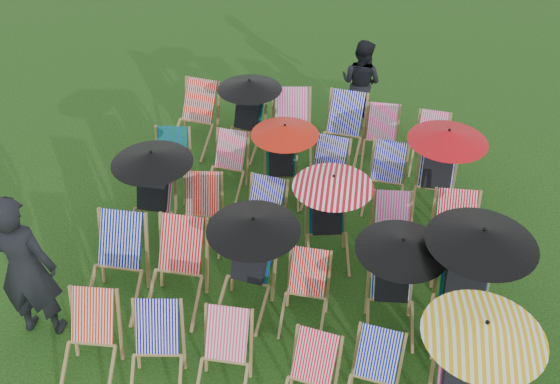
# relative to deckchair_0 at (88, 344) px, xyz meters

# --- Properties ---
(ground) EXTENTS (100.00, 100.00, 0.00)m
(ground) POSITION_rel_deckchair_0_xyz_m (1.94, 2.21, -0.45)
(ground) COLOR black
(ground) RESTS_ON ground
(deckchair_0) EXTENTS (0.63, 0.85, 0.90)m
(deckchair_0) POSITION_rel_deckchair_0_xyz_m (0.00, 0.00, 0.00)
(deckchair_0) COLOR olive
(deckchair_0) RESTS_ON ground
(deckchair_1) EXTENTS (0.68, 0.88, 0.88)m
(deckchair_1) POSITION_rel_deckchair_0_xyz_m (0.76, -0.03, -0.01)
(deckchair_1) COLOR olive
(deckchair_1) RESTS_ON ground
(deckchair_2) EXTENTS (0.58, 0.80, 0.86)m
(deckchair_2) POSITION_rel_deckchair_0_xyz_m (1.48, -0.00, -0.02)
(deckchair_2) COLOR olive
(deckchair_2) RESTS_ON ground
(deckchair_3) EXTENTS (0.67, 0.84, 0.82)m
(deckchair_3) POSITION_rel_deckchair_0_xyz_m (2.40, -0.13, -0.04)
(deckchair_3) COLOR olive
(deckchair_3) RESTS_ON ground
(deckchair_4) EXTENTS (0.66, 0.83, 0.82)m
(deckchair_4) POSITION_rel_deckchair_0_xyz_m (3.05, -0.00, -0.04)
(deckchair_4) COLOR olive
(deckchair_4) RESTS_ON ground
(deckchair_5) EXTENTS (1.17, 1.22, 1.39)m
(deckchair_5) POSITION_rel_deckchair_0_xyz_m (3.97, -0.04, 0.29)
(deckchair_5) COLOR olive
(deckchair_5) RESTS_ON ground
(deckchair_6) EXTENTS (0.70, 0.96, 1.02)m
(deckchair_6) POSITION_rel_deckchair_0_xyz_m (-0.10, 1.11, 0.06)
(deckchair_6) COLOR olive
(deckchair_6) RESTS_ON ground
(deckchair_7) EXTENTS (0.72, 0.97, 1.01)m
(deckchair_7) POSITION_rel_deckchair_0_xyz_m (0.66, 1.14, 0.06)
(deckchair_7) COLOR olive
(deckchair_7) RESTS_ON ground
(deckchair_8) EXTENTS (1.10, 1.17, 1.30)m
(deckchair_8) POSITION_rel_deckchair_0_xyz_m (1.53, 1.24, 0.24)
(deckchair_8) COLOR olive
(deckchair_8) RESTS_ON ground
(deckchair_9) EXTENTS (0.59, 0.79, 0.82)m
(deckchair_9) POSITION_rel_deckchair_0_xyz_m (2.23, 1.08, -0.04)
(deckchair_9) COLOR olive
(deckchair_9) RESTS_ON ground
(deckchair_10) EXTENTS (1.05, 1.11, 1.25)m
(deckchair_10) POSITION_rel_deckchair_0_xyz_m (3.25, 1.18, 0.21)
(deckchair_10) COLOR olive
(deckchair_10) RESTS_ON ground
(deckchair_11) EXTENTS (1.22, 1.27, 1.45)m
(deckchair_11) POSITION_rel_deckchair_0_xyz_m (4.06, 1.22, 0.32)
(deckchair_11) COLOR olive
(deckchair_11) RESTS_ON ground
(deckchair_12) EXTENTS (1.09, 1.14, 1.29)m
(deckchair_12) POSITION_rel_deckchair_0_xyz_m (-0.02, 2.38, 0.23)
(deckchair_12) COLOR olive
(deckchair_12) RESTS_ON ground
(deckchair_13) EXTENTS (0.66, 0.86, 0.88)m
(deckchair_13) POSITION_rel_deckchair_0_xyz_m (0.68, 2.31, -0.01)
(deckchair_13) COLOR olive
(deckchair_13) RESTS_ON ground
(deckchair_14) EXTENTS (0.73, 0.90, 0.88)m
(deckchair_14) POSITION_rel_deckchair_0_xyz_m (1.48, 2.33, -0.01)
(deckchair_14) COLOR olive
(deckchair_14) RESTS_ON ground
(deckchair_15) EXTENTS (1.04, 1.14, 1.24)m
(deckchair_15) POSITION_rel_deckchair_0_xyz_m (2.41, 2.25, 0.20)
(deckchair_15) COLOR olive
(deckchair_15) RESTS_ON ground
(deckchair_16) EXTENTS (0.62, 0.83, 0.86)m
(deckchair_16) POSITION_rel_deckchair_0_xyz_m (3.24, 2.29, -0.02)
(deckchair_16) COLOR olive
(deckchair_16) RESTS_ON ground
(deckchair_17) EXTENTS (0.66, 0.90, 0.96)m
(deckchair_17) POSITION_rel_deckchair_0_xyz_m (4.05, 2.26, 0.03)
(deckchair_17) COLOR olive
(deckchair_17) RESTS_ON ground
(deckchair_18) EXTENTS (0.64, 0.85, 0.88)m
(deckchair_18) POSITION_rel_deckchair_0_xyz_m (-0.07, 3.38, -0.01)
(deckchair_18) COLOR olive
(deckchair_18) RESTS_ON ground
(deckchair_19) EXTENTS (0.66, 0.85, 0.85)m
(deckchair_19) POSITION_rel_deckchair_0_xyz_m (0.77, 3.47, -0.02)
(deckchair_19) COLOR olive
(deckchair_19) RESTS_ON ground
(deckchair_20) EXTENTS (0.99, 1.07, 1.17)m
(deckchair_20) POSITION_rel_deckchair_0_xyz_m (1.62, 3.47, 0.17)
(deckchair_20) COLOR olive
(deckchair_20) RESTS_ON ground
(deckchair_21) EXTENTS (0.71, 0.89, 0.88)m
(deckchair_21) POSITION_rel_deckchair_0_xyz_m (2.27, 3.47, -0.01)
(deckchair_21) COLOR olive
(deckchair_21) RESTS_ON ground
(deckchair_22) EXTENTS (0.67, 0.87, 0.87)m
(deckchair_22) POSITION_rel_deckchair_0_xyz_m (3.14, 3.47, -0.01)
(deckchair_22) COLOR olive
(deckchair_22) RESTS_ON ground
(deckchair_23) EXTENTS (1.11, 1.16, 1.31)m
(deckchair_23) POSITION_rel_deckchair_0_xyz_m (3.87, 3.44, 0.25)
(deckchair_23) COLOR olive
(deckchair_23) RESTS_ON ground
(deckchair_24) EXTENTS (0.83, 1.04, 1.02)m
(deckchair_24) POSITION_rel_deckchair_0_xyz_m (-0.02, 4.63, 0.06)
(deckchair_24) COLOR olive
(deckchair_24) RESTS_ON ground
(deckchair_25) EXTENTS (1.04, 1.11, 1.23)m
(deckchair_25) POSITION_rel_deckchair_0_xyz_m (0.85, 4.66, 0.20)
(deckchair_25) COLOR olive
(deckchair_25) RESTS_ON ground
(deckchair_26) EXTENTS (0.81, 1.03, 1.03)m
(deckchair_26) POSITION_rel_deckchair_0_xyz_m (1.63, 4.54, 0.07)
(deckchair_26) COLOR olive
(deckchair_26) RESTS_ON ground
(deckchair_27) EXTENTS (0.81, 1.03, 1.02)m
(deckchair_27) POSITION_rel_deckchair_0_xyz_m (2.43, 4.57, 0.06)
(deckchair_27) COLOR olive
(deckchair_27) RESTS_ON ground
(deckchair_28) EXTENTS (0.61, 0.83, 0.87)m
(deckchair_28) POSITION_rel_deckchair_0_xyz_m (3.05, 4.57, -0.01)
(deckchair_28) COLOR olive
(deckchair_28) RESTS_ON ground
(deckchair_29) EXTENTS (0.64, 0.83, 0.83)m
(deckchair_29) POSITION_rel_deckchair_0_xyz_m (3.83, 4.53, -0.03)
(deckchair_29) COLOR olive
(deckchair_29) RESTS_ON ground
(person_left) EXTENTS (0.75, 0.52, 1.96)m
(person_left) POSITION_rel_deckchair_0_xyz_m (-0.83, 0.50, 0.53)
(person_left) COLOR black
(person_left) RESTS_ON ground
(person_rear) EXTENTS (0.93, 0.86, 1.55)m
(person_rear) POSITION_rel_deckchair_0_xyz_m (2.66, 5.78, 0.33)
(person_rear) COLOR black
(person_rear) RESTS_ON ground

